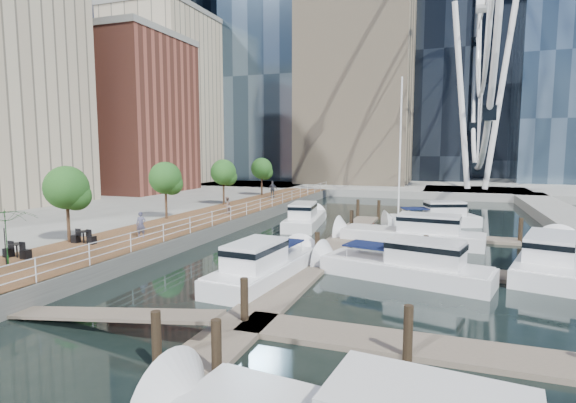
{
  "coord_description": "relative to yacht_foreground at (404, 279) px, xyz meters",
  "views": [
    {
      "loc": [
        9.92,
        -16.72,
        6.52
      ],
      "look_at": [
        -0.3,
        12.23,
        3.0
      ],
      "focal_mm": 28.0,
      "sensor_mm": 36.0,
      "label": 1
    }
  ],
  "objects": [
    {
      "name": "ground",
      "position": [
        -8.13,
        -6.12,
        0.0
      ],
      "size": [
        520.0,
        520.0,
        0.0
      ],
      "primitive_type": "plane",
      "color": "black",
      "rests_on": "ground"
    },
    {
      "name": "boardwalk",
      "position": [
        -17.13,
        8.88,
        0.5
      ],
      "size": [
        6.0,
        60.0,
        1.0
      ],
      "primitive_type": "cube",
      "color": "brown",
      "rests_on": "ground"
    },
    {
      "name": "seawall",
      "position": [
        -14.13,
        8.88,
        0.5
      ],
      "size": [
        0.25,
        60.0,
        1.0
      ],
      "primitive_type": "cube",
      "color": "#595954",
      "rests_on": "ground"
    },
    {
      "name": "land_far",
      "position": [
        -8.13,
        95.88,
        0.5
      ],
      "size": [
        200.0,
        114.0,
        1.0
      ],
      "primitive_type": "cube",
      "color": "gray",
      "rests_on": "ground"
    },
    {
      "name": "pier",
      "position": [
        5.87,
        45.88,
        0.5
      ],
      "size": [
        14.0,
        12.0,
        1.0
      ],
      "primitive_type": "cube",
      "color": "gray",
      "rests_on": "ground"
    },
    {
      "name": "railing",
      "position": [
        -14.23,
        8.88,
        1.52
      ],
      "size": [
        0.1,
        60.0,
        1.05
      ],
      "primitive_type": null,
      "color": "white",
      "rests_on": "boardwalk"
    },
    {
      "name": "floating_docks",
      "position": [
        -0.16,
        3.86,
        0.49
      ],
      "size": [
        16.0,
        34.0,
        2.6
      ],
      "color": "#6D6051",
      "rests_on": "ground"
    },
    {
      "name": "midrise_condos",
      "position": [
        -41.7,
        20.7,
        13.42
      ],
      "size": [
        19.0,
        67.0,
        28.0
      ],
      "color": "#BCAD8E",
      "rests_on": "ground"
    },
    {
      "name": "ferris_wheel",
      "position": [
        5.87,
        45.88,
        25.92
      ],
      "size": [
        5.8,
        45.6,
        47.8
      ],
      "color": "white",
      "rests_on": "ground"
    },
    {
      "name": "street_trees",
      "position": [
        -19.53,
        7.88,
        4.29
      ],
      "size": [
        2.6,
        42.6,
        4.6
      ],
      "color": "#3F2B1C",
      "rests_on": "ground"
    },
    {
      "name": "yacht_foreground",
      "position": [
        0.0,
        0.0,
        0.0
      ],
      "size": [
        9.58,
        4.61,
        2.15
      ],
      "primitive_type": null,
      "rotation": [
        0.0,
        0.0,
        1.33
      ],
      "color": "white",
      "rests_on": "ground"
    },
    {
      "name": "pedestrian_near",
      "position": [
        -16.34,
        0.53,
        1.82
      ],
      "size": [
        0.71,
        0.61,
        1.65
      ],
      "primitive_type": "imported",
      "rotation": [
        0.0,
        0.0,
        0.43
      ],
      "color": "#494961",
      "rests_on": "boardwalk"
    },
    {
      "name": "pedestrian_mid",
      "position": [
        -16.09,
        11.89,
        1.74
      ],
      "size": [
        0.72,
        0.84,
        1.49
      ],
      "primitive_type": "imported",
      "rotation": [
        0.0,
        0.0,
        -1.8
      ],
      "color": "#83675B",
      "rests_on": "boardwalk"
    },
    {
      "name": "pedestrian_far",
      "position": [
        -17.28,
        25.81,
        1.98
      ],
      "size": [
        1.17,
        0.53,
        1.96
      ],
      "primitive_type": "imported",
      "rotation": [
        0.0,
        0.0,
        3.19
      ],
      "color": "#363943",
      "rests_on": "boardwalk"
    },
    {
      "name": "moored_yachts",
      "position": [
        -0.49,
        6.16,
        0.0
      ],
      "size": [
        21.48,
        36.67,
        11.5
      ],
      "color": "white",
      "rests_on": "ground"
    }
  ]
}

